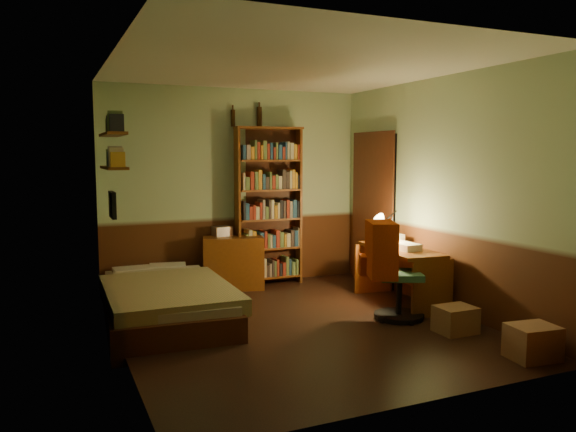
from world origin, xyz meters
name	(u,v)px	position (x,y,z in m)	size (l,w,h in m)	color
floor	(298,326)	(0.00, 0.00, -0.01)	(3.50, 4.00, 0.02)	black
ceiling	(298,65)	(0.00, 0.00, 2.61)	(3.50, 4.00, 0.02)	silver
wall_back	(235,188)	(0.00, 2.01, 1.30)	(3.50, 0.02, 2.60)	#9DBA8E
wall_left	(115,205)	(-1.76, 0.00, 1.30)	(0.02, 4.00, 2.60)	#9DBA8E
wall_right	(440,194)	(1.76, 0.00, 1.30)	(0.02, 4.00, 2.60)	#9DBA8E
wall_front	(422,220)	(0.00, -2.01, 1.30)	(3.50, 0.02, 2.60)	#9DBA8E
doorway	(374,210)	(1.72, 1.30, 1.00)	(0.06, 0.90, 2.00)	black
door_trim	(372,210)	(1.69, 1.30, 1.00)	(0.02, 0.98, 2.08)	#3C1B0E
bed	(164,287)	(-1.19, 0.83, 0.33)	(1.19, 2.22, 0.66)	olive
dresser	(233,263)	(-0.11, 1.76, 0.34)	(0.77, 0.38, 0.68)	brown
mini_stereo	(222,231)	(-0.22, 1.89, 0.75)	(0.23, 0.18, 0.12)	#B2B2B7
bookshelf	(269,206)	(0.41, 1.85, 1.05)	(0.90, 0.28, 2.10)	brown
bottle_left	(233,118)	(-0.04, 1.96, 2.21)	(0.06, 0.06, 0.22)	black
bottle_right	(259,117)	(0.33, 1.96, 2.23)	(0.07, 0.07, 0.26)	black
desk	(400,276)	(1.44, 0.28, 0.33)	(0.51, 1.24, 0.66)	brown
paper_stack	(386,238)	(1.49, 0.66, 0.73)	(0.24, 0.33, 0.13)	silver
desk_lamp	(393,223)	(1.43, 0.44, 0.93)	(0.16, 0.16, 0.55)	black
office_chair	(400,267)	(1.08, -0.22, 0.56)	(0.56, 0.49, 1.12)	#326347
red_jacket	(381,187)	(0.85, -0.19, 1.41)	(0.27, 0.49, 0.58)	#AE3308
wall_shelf_lower	(114,168)	(-1.64, 1.10, 1.60)	(0.20, 0.90, 0.03)	brown
wall_shelf_upper	(113,134)	(-1.64, 1.10, 1.95)	(0.20, 0.90, 0.03)	brown
framed_picture	(112,205)	(-1.72, 0.60, 1.25)	(0.04, 0.32, 0.26)	black
cardboard_box_a	(533,342)	(1.44, -1.67, 0.15)	(0.39, 0.31, 0.29)	brown
cardboard_box_b	(455,319)	(1.32, -0.84, 0.13)	(0.37, 0.30, 0.26)	brown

